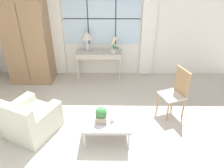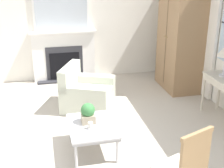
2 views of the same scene
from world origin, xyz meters
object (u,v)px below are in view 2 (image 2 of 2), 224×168
at_px(potted_plant_small, 88,113).
at_px(pillar_candle, 90,126).
at_px(fireplace, 64,51).
at_px(side_chair_wooden, 186,166).
at_px(armchair_upholstered, 87,94).
at_px(armoire, 181,34).
at_px(coffee_table, 92,128).

relative_size(potted_plant_small, pillar_candle, 2.60).
distance_m(fireplace, side_chair_wooden, 4.61).
relative_size(fireplace, armchair_upholstered, 1.82).
height_order(fireplace, potted_plant_small, fireplace).
bearing_deg(side_chair_wooden, pillar_candle, -148.50).
height_order(armchair_upholstered, pillar_candle, armchair_upholstered).
distance_m(armoire, coffee_table, 3.14).
bearing_deg(coffee_table, fireplace, -177.48).
relative_size(side_chair_wooden, coffee_table, 1.19).
xyz_separation_m(fireplace, side_chair_wooden, (4.52, 0.90, -0.11)).
bearing_deg(potted_plant_small, side_chair_wooden, 28.05).
height_order(fireplace, pillar_candle, fireplace).
xyz_separation_m(fireplace, armchair_upholstered, (1.65, 0.27, -0.42)).
bearing_deg(side_chair_wooden, armchair_upholstered, -167.62).
relative_size(fireplace, side_chair_wooden, 2.02).
height_order(fireplace, coffee_table, fireplace).
relative_size(armchair_upholstered, side_chair_wooden, 1.11).
bearing_deg(fireplace, armoire, 66.03).
bearing_deg(pillar_candle, armchair_upholstered, 173.69).
bearing_deg(coffee_table, pillar_candle, -21.79).
bearing_deg(pillar_candle, potted_plant_small, 179.72).
height_order(armoire, coffee_table, armoire).
height_order(fireplace, side_chair_wooden, fireplace).
bearing_deg(armchair_upholstered, side_chair_wooden, 12.38).
xyz_separation_m(armoire, potted_plant_small, (1.96, -2.27, -0.63)).
bearing_deg(pillar_candle, side_chair_wooden, 31.50).
bearing_deg(side_chair_wooden, coffee_table, -151.51).
height_order(armoire, potted_plant_small, armoire).
distance_m(armoire, potted_plant_small, 3.07).
bearing_deg(armchair_upholstered, fireplace, -170.70).
height_order(coffee_table, potted_plant_small, potted_plant_small).
relative_size(fireplace, coffee_table, 2.39).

